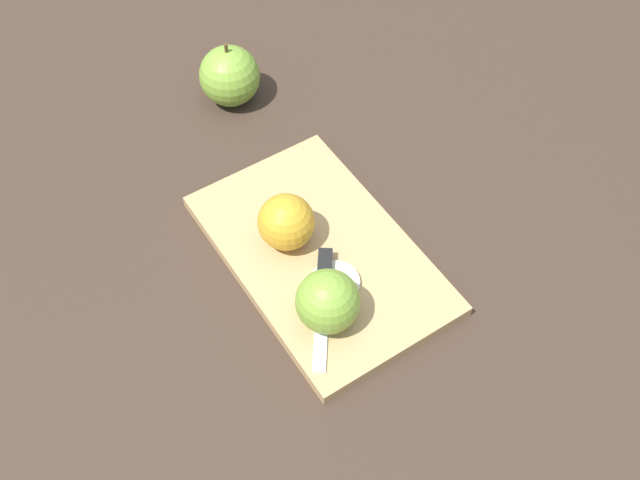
{
  "coord_description": "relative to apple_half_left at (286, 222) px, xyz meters",
  "views": [
    {
      "loc": [
        0.43,
        -0.29,
        0.75
      ],
      "look_at": [
        0.0,
        0.0,
        0.04
      ],
      "focal_mm": 42.0,
      "sensor_mm": 36.0,
      "label": 1
    }
  ],
  "objects": [
    {
      "name": "cutting_board",
      "position": [
        0.03,
        0.02,
        -0.04
      ],
      "size": [
        0.33,
        0.21,
        0.02
      ],
      "color": "tan",
      "rests_on": "ground_plane"
    },
    {
      "name": "knife",
      "position": [
        0.08,
        -0.0,
        -0.03
      ],
      "size": [
        0.13,
        0.1,
        0.02
      ],
      "rotation": [
        0.0,
        0.0,
        -0.65
      ],
      "color": "silver",
      "rests_on": "cutting_board"
    },
    {
      "name": "apple_slice",
      "position": [
        0.09,
        0.01,
        -0.03
      ],
      "size": [
        0.06,
        0.06,
        0.01
      ],
      "color": "beige",
      "rests_on": "cutting_board"
    },
    {
      "name": "ground_plane",
      "position": [
        0.03,
        0.02,
        -0.05
      ],
      "size": [
        4.0,
        4.0,
        0.0
      ],
      "primitive_type": "plane",
      "color": "#38281E"
    },
    {
      "name": "apple_half_right",
      "position": [
        0.12,
        -0.02,
        0.0
      ],
      "size": [
        0.07,
        0.07,
        0.07
      ],
      "rotation": [
        0.0,
        0.0,
        6.01
      ],
      "color": "olive",
      "rests_on": "cutting_board"
    },
    {
      "name": "apple_whole",
      "position": [
        -0.27,
        0.08,
        -0.01
      ],
      "size": [
        0.09,
        0.09,
        0.1
      ],
      "color": "olive",
      "rests_on": "ground_plane"
    },
    {
      "name": "apple_half_left",
      "position": [
        0.0,
        0.0,
        0.0
      ],
      "size": [
        0.07,
        0.07,
        0.07
      ],
      "rotation": [
        0.0,
        0.0,
        5.77
      ],
      "color": "gold",
      "rests_on": "cutting_board"
    }
  ]
}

